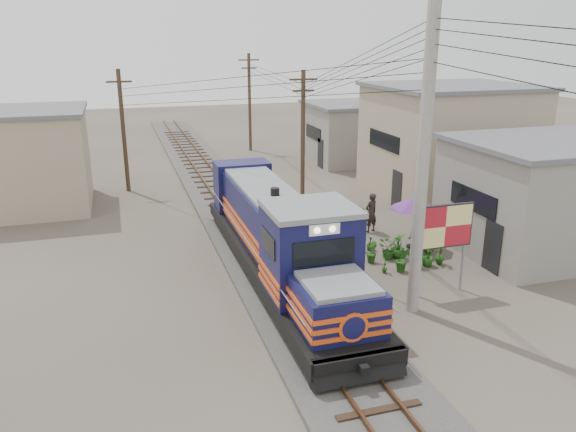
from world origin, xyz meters
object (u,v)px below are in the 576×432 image
object	(u,v)px
billboard	(444,229)
vendor	(371,213)
locomotive	(279,238)
market_umbrella	(414,203)

from	to	relation	value
billboard	vendor	size ratio (longest dim) A/B	1.76
billboard	vendor	world-z (taller)	billboard
locomotive	billboard	world-z (taller)	locomotive
billboard	vendor	xyz separation A→B (m)	(0.49, 6.74, -1.48)
billboard	vendor	bearing A→B (deg)	85.54
locomotive	vendor	xyz separation A→B (m)	(5.54, 3.83, -0.70)
market_umbrella	locomotive	bearing A→B (deg)	-167.22
billboard	market_umbrella	world-z (taller)	billboard
locomotive	billboard	size ratio (longest dim) A/B	4.52
locomotive	billboard	distance (m)	5.88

